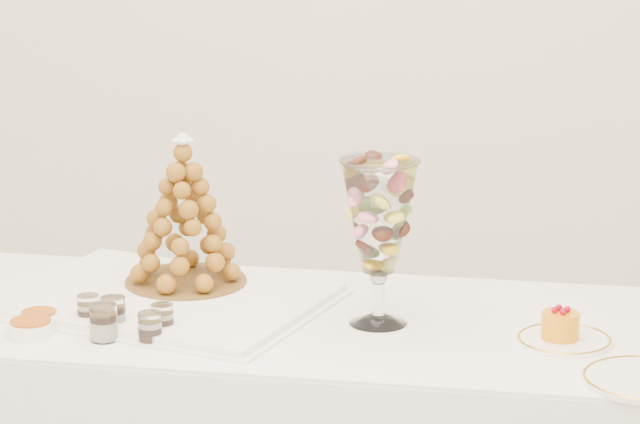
# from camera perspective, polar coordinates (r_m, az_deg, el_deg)

# --- Properties ---
(lace_tray) EXTENTS (0.78, 0.67, 0.02)m
(lace_tray) POSITION_cam_1_polar(r_m,az_deg,el_deg) (3.40, -5.86, -3.29)
(lace_tray) COLOR white
(lace_tray) RESTS_ON buffet_table
(macaron_vase) EXTENTS (0.16, 0.16, 0.36)m
(macaron_vase) POSITION_cam_1_polar(r_m,az_deg,el_deg) (3.19, 2.24, -0.24)
(macaron_vase) COLOR white
(macaron_vase) RESTS_ON buffet_table
(cake_plate) EXTENTS (0.20, 0.20, 0.01)m
(cake_plate) POSITION_cam_1_polar(r_m,az_deg,el_deg) (3.18, 9.18, -4.80)
(cake_plate) COLOR white
(cake_plate) RESTS_ON buffet_table
(verrine_a) EXTENTS (0.06, 0.06, 0.07)m
(verrine_a) POSITION_cam_1_polar(r_m,az_deg,el_deg) (3.28, -8.71, -3.67)
(verrine_a) COLOR white
(verrine_a) RESTS_ON buffet_table
(verrine_b) EXTENTS (0.07, 0.07, 0.07)m
(verrine_b) POSITION_cam_1_polar(r_m,az_deg,el_deg) (3.23, -7.80, -3.82)
(verrine_b) COLOR white
(verrine_b) RESTS_ON buffet_table
(verrine_c) EXTENTS (0.06, 0.06, 0.06)m
(verrine_c) POSITION_cam_1_polar(r_m,az_deg,el_deg) (3.20, -5.95, -4.03)
(verrine_c) COLOR white
(verrine_c) RESTS_ON buffet_table
(verrine_d) EXTENTS (0.06, 0.06, 0.08)m
(verrine_d) POSITION_cam_1_polar(r_m,az_deg,el_deg) (3.18, -8.15, -4.14)
(verrine_d) COLOR white
(verrine_d) RESTS_ON buffet_table
(verrine_e) EXTENTS (0.05, 0.05, 0.07)m
(verrine_e) POSITION_cam_1_polar(r_m,az_deg,el_deg) (3.15, -6.42, -4.37)
(verrine_e) COLOR white
(verrine_e) RESTS_ON buffet_table
(ramekin_back) EXTENTS (0.08, 0.08, 0.03)m
(ramekin_back) POSITION_cam_1_polar(r_m,az_deg,el_deg) (3.30, -10.52, -3.96)
(ramekin_back) COLOR white
(ramekin_back) RESTS_ON buffet_table
(ramekin_front) EXTENTS (0.10, 0.10, 0.03)m
(ramekin_front) POSITION_cam_1_polar(r_m,az_deg,el_deg) (3.24, -10.83, -4.34)
(ramekin_front) COLOR white
(ramekin_front) RESTS_ON buffet_table
(croquembouche) EXTENTS (0.29, 0.29, 0.35)m
(croquembouche) POSITION_cam_1_polar(r_m,az_deg,el_deg) (3.43, -5.13, 0.05)
(croquembouche) COLOR brown
(croquembouche) RESTS_ON lace_tray
(mousse_cake) EXTENTS (0.08, 0.08, 0.07)m
(mousse_cake) POSITION_cam_1_polar(r_m,az_deg,el_deg) (3.17, 9.03, -4.22)
(mousse_cake) COLOR orange
(mousse_cake) RESTS_ON cake_plate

